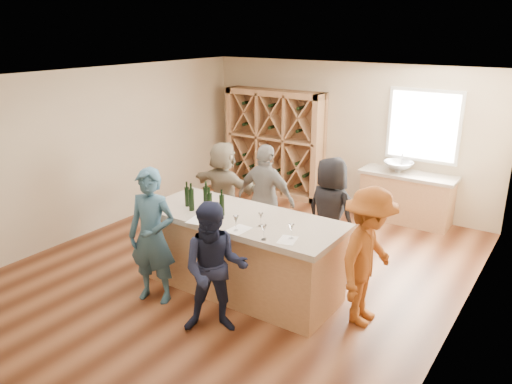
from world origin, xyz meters
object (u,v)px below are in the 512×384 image
Objects in this scene: person_far_right at (330,213)px; wine_rack at (274,143)px; person_server at (368,257)px; person_near_left at (152,236)px; person_far_left at (224,189)px; tasting_counter_base at (242,256)px; wine_bottle_d at (209,204)px; wine_bottle_b at (191,200)px; wine_bottle_c at (206,198)px; person_far_mid at (266,199)px; person_near_right at (215,269)px; sink at (398,167)px; wine_bottle_e at (222,205)px; wine_bottle_a at (187,197)px.

wine_rack is at bearing -31.90° from person_far_right.
person_near_left is at bearing 113.56° from person_server.
person_far_right is 2.04m from person_far_left.
tasting_counter_base is 8.54× the size of wine_bottle_d.
tasting_counter_base is (1.88, -3.82, -0.60)m from wine_rack.
person_near_left is (-0.13, -0.63, -0.34)m from wine_bottle_b.
person_far_mid is (0.10, 1.33, -0.37)m from wine_bottle_c.
wine_bottle_b is at bearing 178.30° from wine_bottle_d.
wine_bottle_d is 1.08m from person_near_right.
person_server reaches higher than sink.
wine_bottle_e is at bearing -151.51° from tasting_counter_base.
wine_bottle_e is 0.16× the size of person_far_right.
person_near_left is 1.03× the size of person_far_mid.
person_server is (2.21, 0.28, -0.38)m from wine_bottle_c.
person_near_right is at bearing 108.59° from person_far_mid.
wine_bottle_e is 0.16× the size of person_server.
wine_rack reaches higher than tasting_counter_base.
wine_bottle_e is at bearing -67.29° from wine_rack.
wine_bottle_a is at bearing -172.29° from tasting_counter_base.
person_server reaches higher than person_far_right.
wine_bottle_a is 0.17× the size of person_near_right.
person_far_mid is (-0.72, 2.19, 0.07)m from person_near_right.
wine_bottle_c is at bearing 99.69° from person_near_right.
person_server is (2.52, 0.31, -0.36)m from wine_bottle_a.
wine_bottle_c is at bearing 171.82° from wine_bottle_e.
person_near_right is (0.82, -0.87, -0.44)m from wine_bottle_c.
wine_bottle_d is 1.10× the size of wine_bottle_e.
tasting_counter_base is 1.23m from person_near_left.
person_far_mid is 1.07m from person_far_right.
person_server reaches higher than wine_bottle_a.
wine_bottle_d is at bearing 126.03° from person_far_left.
sink is 1.79× the size of wine_bottle_b.
wine_bottle_b is (-1.50, -3.96, 0.22)m from sink.
person_far_left is (-0.97, 0.18, -0.05)m from person_far_mid.
wine_bottle_c is at bearing -70.85° from wine_rack.
wine_rack is 7.23× the size of wine_bottle_d.
wine_bottle_b is at bearing -140.67° from wine_bottle_c.
wine_bottle_b is 0.19× the size of person_near_right.
person_far_mid reaches higher than wine_bottle_c.
person_server reaches higher than wine_bottle_d.
wine_rack reaches higher than person_far_right.
person_near_left is at bearing 108.43° from person_far_left.
wine_rack reaches higher than wine_bottle_a.
person_far_right is at bearing 57.29° from wine_bottle_d.
wine_bottle_e is (0.13, 0.09, -0.01)m from wine_bottle_d.
wine_bottle_b is 1.84m from person_far_left.
person_near_left is at bearing -77.04° from wine_rack.
sink is 3.22m from person_far_left.
wine_bottle_b is 1.30m from person_near_right.
person_server is 3.32m from person_far_left.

